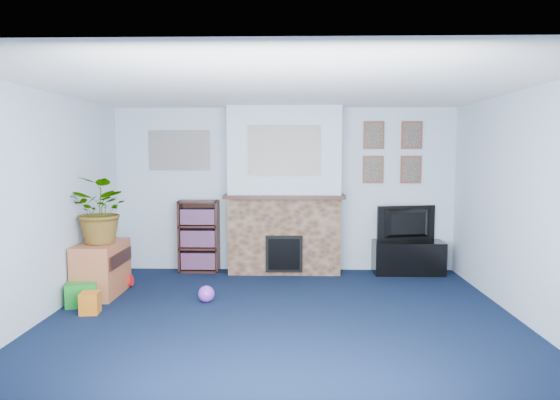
{
  "coord_description": "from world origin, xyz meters",
  "views": [
    {
      "loc": [
        0.11,
        -5.11,
        1.75
      ],
      "look_at": [
        -0.03,
        0.76,
        1.19
      ],
      "focal_mm": 32.0,
      "sensor_mm": 36.0,
      "label": 1
    }
  ],
  "objects_px": {
    "tv_stand": "(408,258)",
    "television": "(409,224)",
    "sideboard": "(102,266)",
    "bookshelf": "(199,238)"
  },
  "relations": [
    {
      "from": "tv_stand",
      "to": "sideboard",
      "type": "xyz_separation_m",
      "value": [
        -4.03,
        -1.15,
        0.12
      ]
    },
    {
      "from": "television",
      "to": "bookshelf",
      "type": "relative_size",
      "value": 0.84
    },
    {
      "from": "television",
      "to": "bookshelf",
      "type": "xyz_separation_m",
      "value": [
        -3.05,
        0.06,
        -0.23
      ]
    },
    {
      "from": "tv_stand",
      "to": "sideboard",
      "type": "height_order",
      "value": "sideboard"
    },
    {
      "from": "bookshelf",
      "to": "television",
      "type": "bearing_deg",
      "value": -1.06
    },
    {
      "from": "sideboard",
      "to": "tv_stand",
      "type": "bearing_deg",
      "value": 15.89
    },
    {
      "from": "television",
      "to": "sideboard",
      "type": "xyz_separation_m",
      "value": [
        -4.03,
        -1.17,
        -0.38
      ]
    },
    {
      "from": "tv_stand",
      "to": "television",
      "type": "relative_size",
      "value": 1.14
    },
    {
      "from": "television",
      "to": "sideboard",
      "type": "relative_size",
      "value": 1.06
    },
    {
      "from": "tv_stand",
      "to": "sideboard",
      "type": "bearing_deg",
      "value": -164.11
    }
  ]
}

